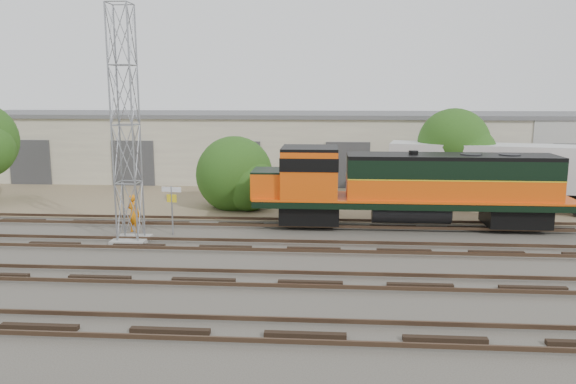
# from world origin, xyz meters

# --- Properties ---
(ground) EXTENTS (140.00, 140.00, 0.00)m
(ground) POSITION_xyz_m (0.00, 0.00, 0.00)
(ground) COLOR #47423A
(ground) RESTS_ON ground
(dirt_strip) EXTENTS (80.00, 16.00, 0.02)m
(dirt_strip) POSITION_xyz_m (0.00, 15.00, 0.01)
(dirt_strip) COLOR #726047
(dirt_strip) RESTS_ON ground
(tracks) EXTENTS (80.00, 20.40, 0.28)m
(tracks) POSITION_xyz_m (0.00, -3.00, 0.08)
(tracks) COLOR black
(tracks) RESTS_ON ground
(warehouse) EXTENTS (58.40, 10.40, 5.30)m
(warehouse) POSITION_xyz_m (0.04, 22.98, 2.65)
(warehouse) COLOR beige
(warehouse) RESTS_ON ground
(locomotive) EXTENTS (16.37, 2.87, 3.94)m
(locomotive) POSITION_xyz_m (4.63, 6.00, 2.27)
(locomotive) COLOR black
(locomotive) RESTS_ON tracks
(signal_tower) EXTENTS (1.60, 1.60, 10.86)m
(signal_tower) POSITION_xyz_m (-8.66, 2.32, 5.28)
(signal_tower) COLOR gray
(signal_tower) RESTS_ON ground
(sign_post) EXTENTS (1.00, 0.19, 2.46)m
(sign_post) POSITION_xyz_m (-7.06, 3.79, 1.72)
(sign_post) COLOR gray
(sign_post) RESTS_ON ground
(worker) EXTENTS (0.83, 0.69, 1.93)m
(worker) POSITION_xyz_m (-9.17, 4.20, 0.97)
(worker) COLOR orange
(worker) RESTS_ON ground
(semi_trailer) EXTENTS (12.98, 5.18, 3.92)m
(semi_trailer) POSITION_xyz_m (11.05, 11.17, 2.46)
(semi_trailer) COLOR silver
(semi_trailer) RESTS_ON ground
(dumpster_blue) EXTENTS (1.95, 1.88, 1.50)m
(dumpster_blue) POSITION_xyz_m (14.61, 15.76, 0.75)
(dumpster_blue) COLOR navy
(dumpster_blue) RESTS_ON ground
(tree_mid) EXTENTS (4.89, 4.66, 4.66)m
(tree_mid) POSITION_xyz_m (-4.83, 10.37, 1.93)
(tree_mid) COLOR #382619
(tree_mid) RESTS_ON ground
(tree_east) EXTENTS (4.68, 4.45, 6.01)m
(tree_east) POSITION_xyz_m (8.57, 12.46, 3.67)
(tree_east) COLOR #382619
(tree_east) RESTS_ON ground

